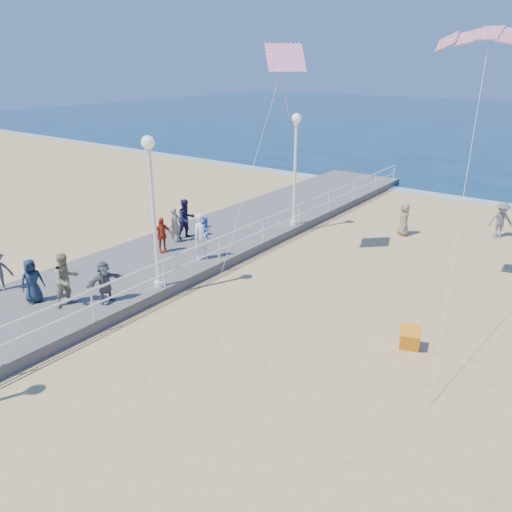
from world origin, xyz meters
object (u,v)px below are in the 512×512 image
Objects in this scene: toddler_held at (207,228)px; spectator_5 at (105,282)px; lamp_post_far at (295,158)px; spectator_6 at (175,225)px; box_kite at (410,340)px; beach_walker_a at (501,220)px; spectator_3 at (162,235)px; woman_holding_toddler at (202,237)px; beach_walker_c at (404,219)px; lamp_post_mid at (152,198)px; spectator_7 at (186,219)px; spectator_1 at (66,279)px; spectator_4 at (32,281)px.

toddler_held is 4.97m from spectator_5.
toddler_held is (-0.37, -5.95, -1.95)m from lamp_post_far.
spectator_6 is 2.63× the size of box_kite.
box_kite is (8.89, -1.12, -1.41)m from toddler_held.
spectator_5 is at bearing -152.92° from beach_walker_a.
spectator_3 is 15.90m from beach_walker_a.
spectator_6 is at bearing 87.67° from woman_holding_toddler.
lamp_post_far reaches higher than beach_walker_a.
beach_walker_c is at bearing -39.92° from spectator_6.
box_kite is (8.52, 1.92, -3.36)m from lamp_post_mid.
toddler_held is 0.52× the size of beach_walker_a.
lamp_post_mid reaches higher than woman_holding_toddler.
lamp_post_mid is at bearing -132.56° from spectator_7.
spectator_7 is (-2.34, 1.54, -0.05)m from woman_holding_toddler.
box_kite is (10.94, -0.58, -0.86)m from spectator_3.
box_kite is (8.52, -7.08, -3.36)m from lamp_post_far.
lamp_post_mid is 9.00m from lamp_post_far.
toddler_held reaches higher than box_kite.
spectator_1 is (-1.34, -11.75, -2.36)m from lamp_post_far.
woman_holding_toddler is 2.09× the size of toddler_held.
spectator_1 is at bearing -116.06° from lamp_post_mid.
spectator_3 is 4.78m from spectator_5.
spectator_1 is (-0.98, -5.80, -0.41)m from toddler_held.
spectator_5 reaches higher than beach_walker_a.
box_kite is at bearing -52.47° from spectator_4.
spectator_5 is (1.91, -4.39, -0.04)m from spectator_3.
woman_holding_toddler reaches higher than spectator_6.
spectator_6 is at bearing 38.59° from spectator_3.
toddler_held is 6.71m from spectator_4.
woman_holding_toddler is 1.21× the size of spectator_6.
toddler_held is 0.51× the size of spectator_1.
spectator_7 is at bearing 146.83° from box_kite.
spectator_6 is (-2.85, -5.27, -2.47)m from lamp_post_far.
spectator_3 is at bearing 119.13° from woman_holding_toddler.
lamp_post_mid reaches higher than toddler_held.
spectator_1 is at bearing -153.44° from spectator_7.
spectator_4 is 7.76m from spectator_7.
toddler_held is 2.88m from spectator_7.
box_kite is at bearing -78.88° from woman_holding_toddler.
beach_walker_a is 12.26m from box_kite.
spectator_3 is 0.96× the size of spectator_6.
lamp_post_far reaches higher than spectator_4.
beach_walker_a is 2.92× the size of box_kite.
spectator_7 is 14.87m from beach_walker_a.
toddler_held is 0.58× the size of spectator_6.
spectator_4 reaches higher than spectator_5.
spectator_1 is 1.20× the size of spectator_4.
woman_holding_toddler is at bearing 153.15° from box_kite.
lamp_post_mid is 2.78× the size of woman_holding_toddler.
spectator_3 is at bearing -157.93° from spectator_6.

